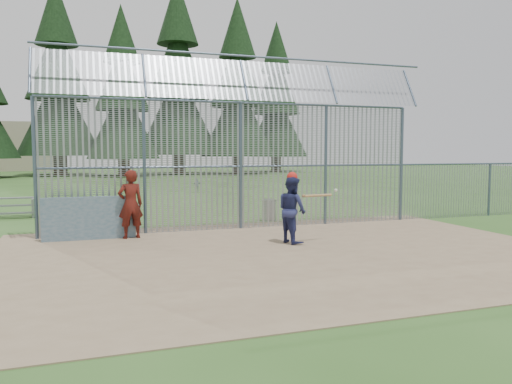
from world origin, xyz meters
name	(u,v)px	position (x,y,z in m)	size (l,w,h in m)	color
ground	(282,249)	(0.00, 0.00, 0.00)	(120.00, 120.00, 0.00)	#2D511E
dirt_infield	(289,252)	(0.00, -0.50, 0.01)	(14.00, 10.00, 0.02)	#756047
dugout_wall	(89,218)	(-4.60, 2.90, 0.62)	(2.50, 0.12, 1.20)	#38566B
batter	(292,210)	(0.55, 0.64, 0.91)	(0.87, 0.68, 1.79)	navy
onlooker	(131,204)	(-3.49, 2.77, 0.99)	(0.71, 0.46, 1.94)	maroon
bg_kid_seated	(197,185)	(1.65, 17.68, 0.42)	(0.49, 0.21, 0.84)	slate
batting_gear	(297,180)	(0.69, 0.62, 1.70)	(1.47, 0.38, 0.68)	red
trash_can	(269,210)	(1.52, 4.97, 0.38)	(0.56, 0.56, 0.82)	#95989D
backstop_fence	(294,155)	(1.81, 3.43, 2.36)	(20.09, 0.81, 5.30)	#47566B
conifer_row	(149,70)	(1.93, 41.51, 10.83)	(38.48, 12.26, 20.20)	#332319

